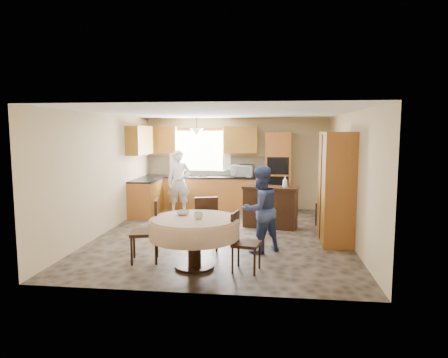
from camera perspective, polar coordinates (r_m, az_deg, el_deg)
floor at (r=8.33m, az=-0.21°, el=-8.03°), size 5.00×6.00×0.01m
ceiling at (r=8.06m, az=-0.22°, el=9.43°), size 5.00×6.00×0.01m
wall_back at (r=11.07m, az=1.69°, el=2.23°), size 5.00×0.02×2.50m
wall_front at (r=5.16m, az=-4.33°, el=-3.04°), size 5.00×0.02×2.50m
wall_left at (r=8.76m, az=-16.67°, el=0.74°), size 0.02×6.00×2.50m
wall_right at (r=8.18m, az=17.44°, el=0.30°), size 0.02×6.00×2.50m
window at (r=11.16m, az=-3.44°, el=4.06°), size 1.40×0.03×1.10m
curtain_left at (r=11.27m, az=-7.25°, el=4.30°), size 0.22×0.02×1.15m
curtain_right at (r=11.00m, az=0.37°, el=4.30°), size 0.22×0.02×1.15m
base_cab_back at (r=10.98m, az=-2.89°, el=-2.07°), size 3.30×0.60×0.88m
counter_back at (r=10.92m, az=-2.90°, el=0.32°), size 3.30×0.64×0.04m
base_cab_left at (r=10.43m, az=-11.07°, el=-2.65°), size 0.60×1.20×0.88m
counter_left at (r=10.37m, az=-11.12°, el=-0.14°), size 0.64×1.20×0.04m
backsplash at (r=11.17m, az=-2.66°, el=1.91°), size 3.30×0.02×0.55m
wall_cab_left at (r=11.25m, az=-8.88°, el=5.59°), size 0.85×0.33×0.72m
wall_cab_right at (r=10.86m, az=2.42°, el=5.63°), size 0.90×0.33×0.72m
wall_cab_side at (r=10.34m, az=-11.97°, el=5.43°), size 0.33×1.20×0.72m
oven_tower at (r=10.73m, az=7.67°, el=1.01°), size 0.66×0.62×2.12m
oven_upper at (r=10.40m, az=7.71°, el=1.88°), size 0.56×0.01×0.45m
oven_lower at (r=10.46m, az=7.66°, el=-0.85°), size 0.56×0.01×0.45m
pendant at (r=10.68m, az=-3.92°, el=6.73°), size 0.36×0.36×0.18m
sideboard at (r=8.97m, az=6.65°, el=-4.16°), size 1.29×0.76×0.87m
space_heater at (r=9.31m, az=14.22°, el=-5.04°), size 0.41×0.32×0.51m
cupboard at (r=7.92m, az=15.71°, el=-1.20°), size 0.56×1.11×2.13m
dining_table at (r=6.29m, az=-4.26°, el=-7.10°), size 1.40×1.40×0.80m
chair_left at (r=6.70m, az=-10.59°, el=-6.78°), size 0.54×0.54×1.03m
chair_back at (r=7.15m, az=-2.68°, el=-5.99°), size 0.54×0.54×0.99m
chair_right at (r=6.17m, az=2.53°, el=-8.48°), size 0.46×0.46×0.92m
framed_picture at (r=9.64m, az=15.66°, el=2.85°), size 0.06×0.58×0.48m
microwave at (r=10.72m, az=2.68°, el=1.18°), size 0.61×0.44×0.32m
person_sink at (r=10.37m, az=-6.46°, el=-0.45°), size 0.66×0.49×1.66m
person_dining at (r=7.08m, az=5.19°, el=-4.35°), size 0.94×0.92×1.53m
bowl_sideboard at (r=8.90m, az=5.28°, el=-1.22°), size 0.30×0.30×0.06m
bottle_sideboard at (r=8.88m, az=8.72°, el=-0.52°), size 0.12×0.12×0.29m
cup_table at (r=6.14m, az=-3.66°, el=-5.24°), size 0.15×0.15×0.10m
bowl_table at (r=6.46m, az=-5.88°, el=-4.83°), size 0.22×0.22×0.07m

